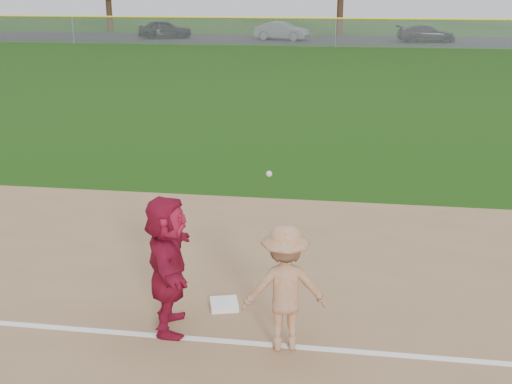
# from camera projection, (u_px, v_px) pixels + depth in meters

# --- Properties ---
(ground) EXTENTS (160.00, 160.00, 0.00)m
(ground) POSITION_uv_depth(u_px,v_px,m) (240.00, 313.00, 8.97)
(ground) COLOR #183E0C
(ground) RESTS_ON ground
(foul_line) EXTENTS (60.00, 0.10, 0.01)m
(foul_line) POSITION_uv_depth(u_px,v_px,m) (229.00, 341.00, 8.21)
(foul_line) COLOR white
(foul_line) RESTS_ON infield_dirt
(parking_asphalt) EXTENTS (120.00, 10.00, 0.01)m
(parking_asphalt) POSITION_uv_depth(u_px,v_px,m) (337.00, 40.00, 52.22)
(parking_asphalt) COLOR black
(parking_asphalt) RESTS_ON ground
(first_base) EXTENTS (0.47, 0.47, 0.09)m
(first_base) POSITION_uv_depth(u_px,v_px,m) (224.00, 304.00, 9.08)
(first_base) COLOR white
(first_base) RESTS_ON infield_dirt
(base_runner) EXTENTS (0.93, 1.80, 1.86)m
(base_runner) POSITION_uv_depth(u_px,v_px,m) (168.00, 264.00, 8.26)
(base_runner) COLOR maroon
(base_runner) RESTS_ON infield_dirt
(car_left) EXTENTS (4.74, 2.83, 1.51)m
(car_left) POSITION_uv_depth(u_px,v_px,m) (165.00, 29.00, 53.64)
(car_left) COLOR black
(car_left) RESTS_ON parking_asphalt
(car_mid) EXTENTS (4.59, 2.50, 1.44)m
(car_mid) POSITION_uv_depth(u_px,v_px,m) (282.00, 31.00, 51.78)
(car_mid) COLOR slate
(car_mid) RESTS_ON parking_asphalt
(car_right) EXTENTS (4.75, 2.54, 1.31)m
(car_right) POSITION_uv_depth(u_px,v_px,m) (426.00, 34.00, 49.92)
(car_right) COLOR black
(car_right) RESTS_ON parking_asphalt
(first_base_play) EXTENTS (1.16, 0.91, 2.17)m
(first_base_play) POSITION_uv_depth(u_px,v_px,m) (285.00, 288.00, 7.87)
(first_base_play) COLOR #969699
(first_base_play) RESTS_ON infield_dirt
(outfield_fence) EXTENTS (110.00, 0.12, 110.00)m
(outfield_fence) POSITION_uv_depth(u_px,v_px,m) (336.00, 19.00, 45.97)
(outfield_fence) COLOR #999EA0
(outfield_fence) RESTS_ON ground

